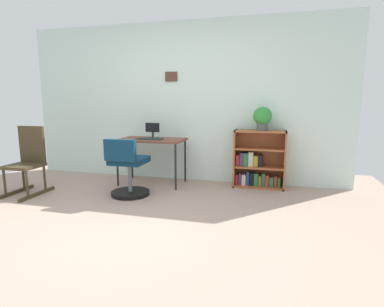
% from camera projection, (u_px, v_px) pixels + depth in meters
% --- Properties ---
extents(ground_plane, '(6.24, 6.24, 0.00)m').
position_uv_depth(ground_plane, '(120.00, 229.00, 3.04)').
color(ground_plane, tan).
extents(wall_back, '(5.20, 0.12, 2.48)m').
position_uv_depth(wall_back, '(181.00, 103.00, 4.88)').
color(wall_back, silver).
rests_on(wall_back, ground_plane).
extents(desk, '(1.00, 0.58, 0.70)m').
position_uv_depth(desk, '(152.00, 143.00, 4.64)').
color(desk, brown).
rests_on(desk, ground_plane).
extents(monitor, '(0.22, 0.18, 0.24)m').
position_uv_depth(monitor, '(153.00, 131.00, 4.68)').
color(monitor, '#262628').
rests_on(monitor, desk).
extents(keyboard, '(0.38, 0.15, 0.02)m').
position_uv_depth(keyboard, '(150.00, 139.00, 4.56)').
color(keyboard, '#233132').
rests_on(keyboard, desk).
extents(office_chair, '(0.52, 0.55, 0.79)m').
position_uv_depth(office_chair, '(128.00, 171.00, 4.06)').
color(office_chair, black).
rests_on(office_chair, ground_plane).
extents(rocking_chair, '(0.42, 0.64, 0.93)m').
position_uv_depth(rocking_chair, '(28.00, 160.00, 4.18)').
color(rocking_chair, '#3D311D').
rests_on(rocking_chair, ground_plane).
extents(bookshelf_low, '(0.74, 0.30, 0.85)m').
position_uv_depth(bookshelf_low, '(258.00, 162.00, 4.53)').
color(bookshelf_low, '#9D562F').
rests_on(bookshelf_low, ground_plane).
extents(potted_plant_on_shelf, '(0.26, 0.26, 0.34)m').
position_uv_depth(potted_plant_on_shelf, '(262.00, 117.00, 4.36)').
color(potted_plant_on_shelf, '#474C51').
rests_on(potted_plant_on_shelf, bookshelf_low).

